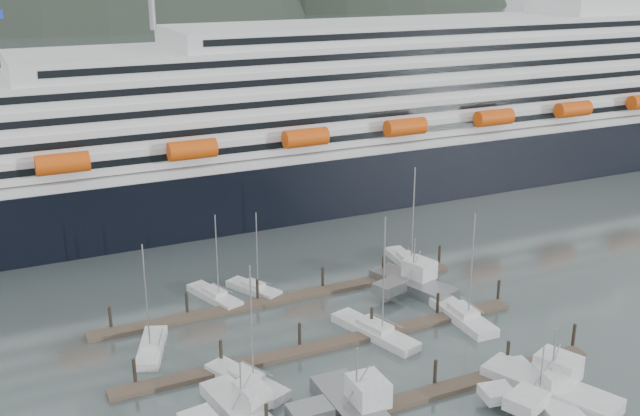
# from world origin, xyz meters

# --- Properties ---
(ground) EXTENTS (1600.00, 1600.00, 0.00)m
(ground) POSITION_xyz_m (0.00, 0.00, 0.00)
(ground) COLOR #495655
(ground) RESTS_ON ground
(cruise_ship) EXTENTS (210.00, 30.40, 50.30)m
(cruise_ship) POSITION_xyz_m (30.03, 54.94, 12.04)
(cruise_ship) COLOR black
(cruise_ship) RESTS_ON ground
(dock_near) EXTENTS (48.18, 2.28, 3.20)m
(dock_near) POSITION_xyz_m (-4.93, -9.95, 0.31)
(dock_near) COLOR brown
(dock_near) RESTS_ON ground
(dock_mid) EXTENTS (48.18, 2.28, 3.20)m
(dock_mid) POSITION_xyz_m (-4.93, 3.05, 0.31)
(dock_mid) COLOR brown
(dock_mid) RESTS_ON ground
(dock_far) EXTENTS (48.18, 2.28, 3.20)m
(dock_far) POSITION_xyz_m (-4.93, 16.05, 0.31)
(dock_far) COLOR brown
(dock_far) RESTS_ON ground
(sailboat_a) EXTENTS (5.40, 9.01, 13.33)m
(sailboat_a) POSITION_xyz_m (-22.93, 10.25, 0.42)
(sailboat_a) COLOR #BCBCBC
(sailboat_a) RESTS_ON ground
(sailboat_b) EXTENTS (6.32, 10.27, 13.75)m
(sailboat_b) POSITION_xyz_m (-15.90, -0.59, 0.42)
(sailboat_b) COLOR #BCBCBC
(sailboat_b) RESTS_ON ground
(sailboat_d) EXTENTS (5.92, 12.05, 15.08)m
(sailboat_d) POSITION_xyz_m (0.85, 3.07, 0.43)
(sailboat_d) COLOR #BCBCBC
(sailboat_d) RESTS_ON ground
(sailboat_e) EXTENTS (4.98, 9.41, 11.88)m
(sailboat_e) POSITION_xyz_m (-12.68, 19.99, 0.40)
(sailboat_e) COLOR #BCBCBC
(sailboat_e) RESTS_ON ground
(sailboat_f) EXTENTS (5.56, 8.09, 11.32)m
(sailboat_f) POSITION_xyz_m (-7.45, 19.99, 0.39)
(sailboat_f) COLOR #BCBCBC
(sailboat_f) RESTS_ON ground
(sailboat_g) EXTENTS (3.63, 10.74, 14.94)m
(sailboat_g) POSITION_xyz_m (15.09, 18.99, 0.43)
(sailboat_g) COLOR #BCBCBC
(sailboat_g) RESTS_ON ground
(sailboat_h) EXTENTS (3.27, 10.42, 14.27)m
(sailboat_h) POSITION_xyz_m (12.09, 1.81, 0.44)
(sailboat_h) COLOR #BCBCBC
(sailboat_h) RESTS_ON ground
(trawler_a) EXTENTS (8.70, 11.96, 6.36)m
(trawler_a) POSITION_xyz_m (-18.34, -5.65, 0.84)
(trawler_a) COLOR #BCBCBC
(trawler_a) RESTS_ON ground
(trawler_b) EXTENTS (9.47, 12.42, 8.08)m
(trawler_b) POSITION_xyz_m (-8.74, -10.23, 0.99)
(trawler_b) COLOR gray
(trawler_b) RESTS_ON ground
(trawler_c) EXTENTS (8.94, 12.51, 6.17)m
(trawler_c) POSITION_xyz_m (8.90, -14.98, 0.82)
(trawler_c) COLOR #BCBCBC
(trawler_c) RESTS_ON ground
(trawler_d) EXTENTS (11.40, 13.87, 8.00)m
(trawler_d) POSITION_xyz_m (10.23, -15.06, 0.98)
(trawler_d) COLOR #BCBCBC
(trawler_d) RESTS_ON ground
(trawler_e) EXTENTS (10.24, 12.67, 7.86)m
(trawler_e) POSITION_xyz_m (11.30, 11.81, 0.97)
(trawler_e) COLOR gray
(trawler_e) RESTS_ON ground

